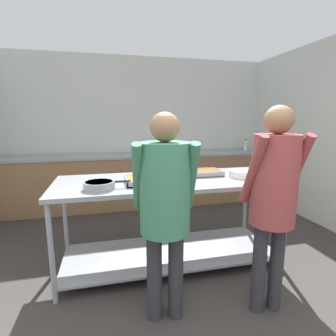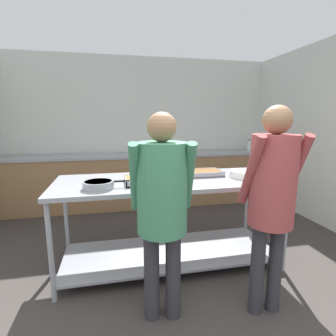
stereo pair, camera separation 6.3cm
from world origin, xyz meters
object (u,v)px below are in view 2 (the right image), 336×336
(sauce_pan, at_px, (99,184))
(serving_tray_vegetables, at_px, (204,173))
(serving_tray_roast, at_px, (145,180))
(guest_serving_left, at_px, (162,198))
(broccoli_bowl, at_px, (179,177))
(guest_serving_right, at_px, (272,190))
(water_bottle, at_px, (249,145))
(plate_stack, at_px, (242,174))

(sauce_pan, bearing_deg, serving_tray_vegetables, 16.88)
(serving_tray_roast, distance_m, guest_serving_left, 0.67)
(broccoli_bowl, relative_size, guest_serving_right, 0.14)
(broccoli_bowl, relative_size, guest_serving_left, 0.14)
(water_bottle, bearing_deg, serving_tray_roast, -136.62)
(broccoli_bowl, height_order, plate_stack, broccoli_bowl)
(serving_tray_vegetables, bearing_deg, serving_tray_roast, -162.43)
(sauce_pan, distance_m, guest_serving_left, 0.72)
(broccoli_bowl, distance_m, water_bottle, 2.94)
(serving_tray_roast, distance_m, guest_serving_right, 1.16)
(guest_serving_left, bearing_deg, water_bottle, 51.40)
(guest_serving_right, xyz_separation_m, water_bottle, (1.46, 2.97, 0.01))
(guest_serving_right, bearing_deg, guest_serving_left, 172.43)
(broccoli_bowl, relative_size, water_bottle, 1.03)
(sauce_pan, xyz_separation_m, guest_serving_right, (1.29, -0.65, 0.05))
(sauce_pan, height_order, plate_stack, plate_stack)
(guest_serving_left, xyz_separation_m, guest_serving_right, (0.82, -0.11, 0.04))
(broccoli_bowl, bearing_deg, serving_tray_roast, -177.07)
(broccoli_bowl, bearing_deg, guest_serving_right, -57.03)
(broccoli_bowl, height_order, guest_serving_left, guest_serving_left)
(serving_tray_roast, height_order, guest_serving_left, guest_serving_left)
(plate_stack, bearing_deg, guest_serving_right, -102.71)
(plate_stack, bearing_deg, serving_tray_vegetables, 152.11)
(broccoli_bowl, distance_m, guest_serving_left, 0.75)
(guest_serving_left, relative_size, guest_serving_right, 0.97)
(serving_tray_roast, xyz_separation_m, guest_serving_left, (0.04, -0.67, 0.02))
(broccoli_bowl, xyz_separation_m, guest_serving_right, (0.52, -0.79, 0.05))
(serving_tray_roast, bearing_deg, guest_serving_right, -42.15)
(sauce_pan, height_order, broccoli_bowl, broccoli_bowl)
(sauce_pan, height_order, guest_serving_left, guest_serving_left)
(serving_tray_vegetables, distance_m, water_bottle, 2.58)
(sauce_pan, distance_m, serving_tray_vegetables, 1.16)
(broccoli_bowl, height_order, water_bottle, water_bottle)
(plate_stack, distance_m, guest_serving_left, 1.22)
(plate_stack, xyz_separation_m, water_bottle, (1.28, 2.17, 0.06))
(guest_serving_right, bearing_deg, plate_stack, 77.29)
(sauce_pan, distance_m, guest_serving_right, 1.45)
(water_bottle, bearing_deg, guest_serving_right, -116.23)
(guest_serving_left, height_order, guest_serving_right, guest_serving_right)
(guest_serving_left, bearing_deg, serving_tray_roast, 93.22)
(guest_serving_right, distance_m, water_bottle, 3.31)
(serving_tray_roast, height_order, broccoli_bowl, broccoli_bowl)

